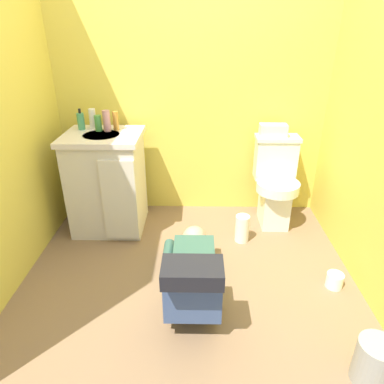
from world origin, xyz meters
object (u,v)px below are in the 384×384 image
at_px(person_plumber, 193,273).
at_px(tissue_box, 273,130).
at_px(bottle_amber, 116,121).
at_px(toilet_paper_roll, 335,280).
at_px(faucet, 106,123).
at_px(bottle_green, 98,123).
at_px(vanity_cabinet, 108,182).
at_px(trash_can, 374,363).
at_px(bottle_white, 93,119).
at_px(soap_dispenser, 81,121).
at_px(bottle_pink, 107,121).
at_px(toilet, 275,183).
at_px(paper_towel_roll, 242,228).

bearing_deg(person_plumber, tissue_box, 58.40).
distance_m(bottle_amber, toilet_paper_roll, 1.98).
xyz_separation_m(faucet, bottle_green, (-0.04, -0.06, 0.01)).
xyz_separation_m(vanity_cabinet, bottle_green, (-0.05, 0.09, 0.46)).
xyz_separation_m(vanity_cabinet, trash_can, (1.59, -1.42, -0.30)).
xyz_separation_m(vanity_cabinet, person_plumber, (0.71, -0.84, -0.24)).
bearing_deg(faucet, trash_can, -44.50).
bearing_deg(trash_can, bottle_white, 137.12).
height_order(soap_dispenser, bottle_amber, soap_dispenser).
relative_size(bottle_amber, trash_can, 0.61).
relative_size(vanity_cabinet, bottle_amber, 5.53).
distance_m(person_plumber, bottle_white, 1.48).
bearing_deg(bottle_pink, tissue_box, 4.97).
distance_m(tissue_box, bottle_green, 1.40).
height_order(vanity_cabinet, person_plumber, vanity_cabinet).
height_order(toilet, bottle_pink, bottle_pink).
bearing_deg(trash_can, bottle_pink, 136.17).
bearing_deg(paper_towel_roll, soap_dispenser, 165.37).
bearing_deg(vanity_cabinet, paper_towel_roll, -10.88).
height_order(tissue_box, soap_dispenser, soap_dispenser).
bearing_deg(vanity_cabinet, bottle_amber, 51.72).
bearing_deg(vanity_cabinet, bottle_white, 124.37).
bearing_deg(bottle_white, toilet, -1.78).
xyz_separation_m(faucet, bottle_amber, (0.09, -0.03, 0.02)).
xyz_separation_m(bottle_amber, paper_towel_roll, (1.01, -0.32, -0.78)).
bearing_deg(bottle_amber, faucet, 159.93).
distance_m(soap_dispenser, toilet_paper_roll, 2.21).
bearing_deg(toilet, bottle_green, -179.09).
distance_m(vanity_cabinet, bottle_pink, 0.49).
relative_size(faucet, trash_can, 0.41).
xyz_separation_m(person_plumber, tissue_box, (0.64, 1.04, 0.62)).
xyz_separation_m(bottle_green, bottle_pink, (0.07, -0.00, 0.02)).
xyz_separation_m(vanity_cabinet, paper_towel_roll, (1.10, -0.21, -0.31)).
bearing_deg(person_plumber, toilet, 54.20).
xyz_separation_m(bottle_green, toilet_paper_roll, (1.70, -0.83, -0.83)).
xyz_separation_m(bottle_green, trash_can, (1.64, -1.51, -0.76)).
distance_m(faucet, person_plumber, 1.40).
bearing_deg(bottle_amber, toilet_paper_roll, -28.79).
height_order(bottle_white, paper_towel_roll, bottle_white).
relative_size(person_plumber, tissue_box, 4.84).
bearing_deg(faucet, soap_dispenser, -173.99).
xyz_separation_m(tissue_box, paper_towel_roll, (-0.25, -0.41, -0.69)).
bearing_deg(tissue_box, bottle_white, -178.28).
xyz_separation_m(soap_dispenser, paper_towel_roll, (1.29, -0.34, -0.78)).
distance_m(person_plumber, tissue_box, 1.37).
xyz_separation_m(soap_dispenser, toilet_paper_roll, (1.85, -0.87, -0.84)).
xyz_separation_m(bottle_white, toilet_paper_roll, (1.76, -0.90, -0.85)).
bearing_deg(soap_dispenser, trash_can, -40.93).
bearing_deg(bottle_green, faucet, 55.39).
height_order(toilet, faucet, faucet).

